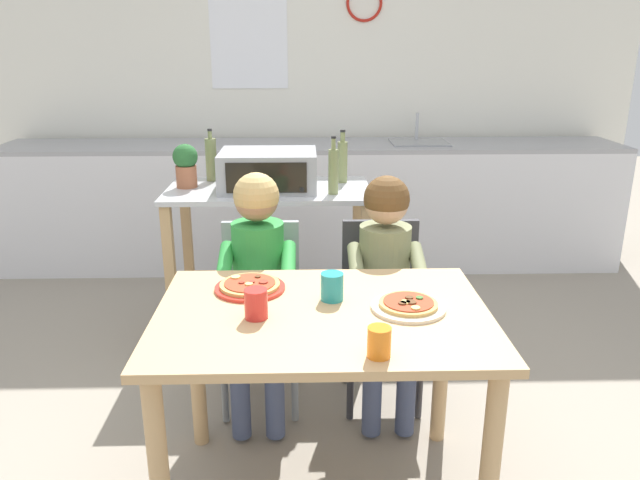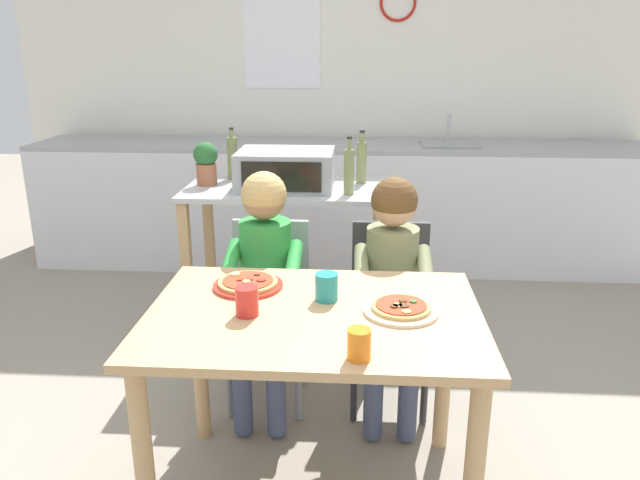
# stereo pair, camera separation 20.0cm
# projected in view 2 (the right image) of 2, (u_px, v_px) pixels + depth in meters

# --- Properties ---
(ground_plane) EXTENTS (11.37, 11.37, 0.00)m
(ground_plane) POSITION_uv_depth(u_px,v_px,m) (330.00, 347.00, 3.31)
(ground_plane) COLOR gray
(back_wall_tiled) EXTENTS (4.88, 0.14, 2.70)m
(back_wall_tiled) POSITION_uv_depth(u_px,v_px,m) (343.00, 74.00, 4.56)
(back_wall_tiled) COLOR white
(back_wall_tiled) RESTS_ON ground
(kitchen_counter) EXTENTS (4.39, 0.60, 1.09)m
(kitchen_counter) POSITION_uv_depth(u_px,v_px,m) (340.00, 204.00, 4.46)
(kitchen_counter) COLOR silver
(kitchen_counter) RESTS_ON ground
(kitchen_island_cart) EXTENTS (1.05, 0.56, 0.86)m
(kitchen_island_cart) POSITION_uv_depth(u_px,v_px,m) (287.00, 239.00, 3.25)
(kitchen_island_cart) COLOR #B7BABF
(kitchen_island_cart) RESTS_ON ground
(toaster_oven) EXTENTS (0.49, 0.38, 0.19)m
(toaster_oven) POSITION_uv_depth(u_px,v_px,m) (286.00, 169.00, 3.12)
(toaster_oven) COLOR #999BA0
(toaster_oven) RESTS_ON kitchen_island_cart
(bottle_dark_olive_oil) EXTENTS (0.06, 0.06, 0.28)m
(bottle_dark_olive_oil) POSITION_uv_depth(u_px,v_px,m) (232.00, 157.00, 3.33)
(bottle_dark_olive_oil) COLOR olive
(bottle_dark_olive_oil) RESTS_ON kitchen_island_cart
(bottle_tall_green_wine) EXTENTS (0.05, 0.05, 0.29)m
(bottle_tall_green_wine) POSITION_uv_depth(u_px,v_px,m) (349.00, 171.00, 2.98)
(bottle_tall_green_wine) COLOR olive
(bottle_tall_green_wine) RESTS_ON kitchen_island_cart
(bottle_squat_spirits) EXTENTS (0.05, 0.05, 0.28)m
(bottle_squat_spirits) POSITION_uv_depth(u_px,v_px,m) (362.00, 161.00, 3.22)
(bottle_squat_spirits) COLOR olive
(bottle_squat_spirits) RESTS_ON kitchen_island_cart
(potted_herb_plant) EXTENTS (0.13, 0.13, 0.22)m
(potted_herb_plant) POSITION_uv_depth(u_px,v_px,m) (206.00, 162.00, 3.18)
(potted_herb_plant) COLOR #9E5B3D
(potted_herb_plant) RESTS_ON kitchen_island_cart
(dining_table) EXTENTS (1.10, 0.78, 0.73)m
(dining_table) POSITION_uv_depth(u_px,v_px,m) (314.00, 344.00, 2.04)
(dining_table) COLOR tan
(dining_table) RESTS_ON ground
(dining_chair_left) EXTENTS (0.36, 0.36, 0.81)m
(dining_chair_left) POSITION_uv_depth(u_px,v_px,m) (269.00, 299.00, 2.73)
(dining_chair_left) COLOR gray
(dining_chair_left) RESTS_ON ground
(dining_chair_right) EXTENTS (0.36, 0.36, 0.81)m
(dining_chair_right) POSITION_uv_depth(u_px,v_px,m) (390.00, 302.00, 2.70)
(dining_chair_right) COLOR #333338
(dining_chair_right) RESTS_ON ground
(child_in_green_shirt) EXTENTS (0.32, 0.42, 1.05)m
(child_in_green_shirt) POSITION_uv_depth(u_px,v_px,m) (264.00, 267.00, 2.56)
(child_in_green_shirt) COLOR #424C6B
(child_in_green_shirt) RESTS_ON ground
(child_in_olive_shirt) EXTENTS (0.32, 0.42, 1.04)m
(child_in_olive_shirt) POSITION_uv_depth(u_px,v_px,m) (392.00, 271.00, 2.53)
(child_in_olive_shirt) COLOR #424C6B
(child_in_olive_shirt) RESTS_ON ground
(pizza_plate_red_rimmed) EXTENTS (0.25, 0.25, 0.03)m
(pizza_plate_red_rimmed) POSITION_uv_depth(u_px,v_px,m) (248.00, 284.00, 2.20)
(pizza_plate_red_rimmed) COLOR red
(pizza_plate_red_rimmed) RESTS_ON dining_table
(pizza_plate_cream) EXTENTS (0.25, 0.25, 0.03)m
(pizza_plate_cream) POSITION_uv_depth(u_px,v_px,m) (401.00, 309.00, 1.99)
(pizza_plate_cream) COLOR beige
(pizza_plate_cream) RESTS_ON dining_table
(drinking_cup_teal) EXTENTS (0.08, 0.08, 0.10)m
(drinking_cup_teal) POSITION_uv_depth(u_px,v_px,m) (327.00, 287.00, 2.08)
(drinking_cup_teal) COLOR teal
(drinking_cup_teal) RESTS_ON dining_table
(drinking_cup_red) EXTENTS (0.08, 0.08, 0.10)m
(drinking_cup_red) POSITION_uv_depth(u_px,v_px,m) (247.00, 301.00, 1.96)
(drinking_cup_red) COLOR red
(drinking_cup_red) RESTS_ON dining_table
(drinking_cup_orange) EXTENTS (0.07, 0.07, 0.09)m
(drinking_cup_orange) POSITION_uv_depth(u_px,v_px,m) (359.00, 344.00, 1.69)
(drinking_cup_orange) COLOR orange
(drinking_cup_orange) RESTS_ON dining_table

